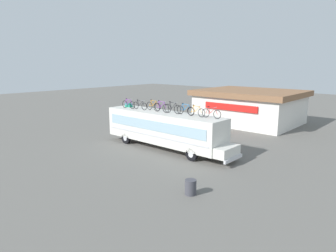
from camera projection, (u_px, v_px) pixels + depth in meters
ground_plane at (163, 148)px, 25.52m from camera, size 120.00×120.00×0.00m
bus at (164, 128)px, 25.07m from camera, size 12.44×2.53×3.07m
luggage_bag_1 at (129, 105)px, 28.00m from camera, size 0.74×0.34×0.33m
rooftop_bicycle_1 at (128, 104)px, 27.03m from camera, size 1.68×0.44×0.91m
rooftop_bicycle_2 at (140, 105)px, 26.39m from camera, size 1.72×0.44×0.86m
rooftop_bicycle_3 at (153, 106)px, 25.97m from camera, size 1.69×0.44×0.92m
rooftop_bicycle_4 at (161, 107)px, 24.97m from camera, size 1.75×0.44×0.96m
rooftop_bicycle_5 at (173, 108)px, 24.33m from camera, size 1.77×0.44×0.97m
rooftop_bicycle_6 at (185, 110)px, 23.73m from camera, size 1.73×0.44×0.90m
rooftop_bicycle_7 at (196, 112)px, 22.91m from camera, size 1.65×0.44×0.88m
rooftop_bicycle_8 at (211, 113)px, 22.20m from camera, size 1.67×0.44×0.88m
roadside_building at (249, 106)px, 35.98m from camera, size 11.47×9.60×3.95m
trash_bin at (191, 187)px, 16.39m from camera, size 0.63×0.63×0.84m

